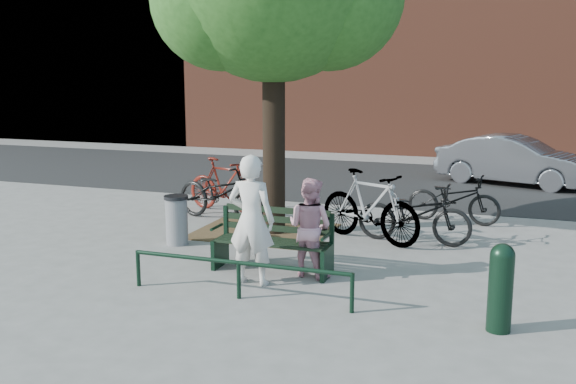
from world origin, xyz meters
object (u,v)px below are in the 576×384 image
at_px(bicycle_c, 454,199).
at_px(parked_car, 514,160).
at_px(bollard, 501,285).
at_px(person_right, 310,227).
at_px(litter_bin, 177,220).
at_px(person_left, 251,220).
at_px(park_bench, 274,239).

relative_size(bicycle_c, parked_car, 0.46).
bearing_deg(bollard, person_right, 155.22).
relative_size(bollard, bicycle_c, 0.57).
bearing_deg(litter_bin, person_right, -18.40).
bearing_deg(person_left, park_bench, -96.66).
distance_m(bollard, bicycle_c, 5.40).
distance_m(park_bench, person_left, 0.79).
relative_size(bollard, parked_car, 0.26).
distance_m(bollard, parked_car, 10.23).
bearing_deg(bicycle_c, bollard, -160.84).
bearing_deg(bicycle_c, park_bench, 159.92).
bearing_deg(parked_car, litter_bin, 164.22).
xyz_separation_m(person_left, bollard, (3.27, -0.60, -0.36)).
height_order(park_bench, bicycle_c, park_bench).
xyz_separation_m(park_bench, person_left, (-0.07, -0.67, 0.42)).
bearing_deg(person_right, parked_car, -91.76).
bearing_deg(bicycle_c, litter_bin, 135.35).
distance_m(person_right, parked_car, 9.41).
height_order(person_left, person_right, person_left).
bearing_deg(person_left, parked_car, -109.57).
distance_m(park_bench, parked_car, 9.54).
height_order(person_left, bicycle_c, person_left).
xyz_separation_m(person_left, person_right, (0.64, 0.61, -0.19)).
bearing_deg(parked_car, bicycle_c, -174.72).
bearing_deg(park_bench, person_right, -5.27).
distance_m(person_right, bicycle_c, 4.41).
distance_m(bollard, litter_bin, 5.68).
distance_m(bicycle_c, parked_car, 5.04).
bearing_deg(person_right, park_bench, 9.65).
height_order(person_left, parked_car, person_left).
height_order(person_right, bicycle_c, person_right).
distance_m(person_left, person_right, 0.91).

